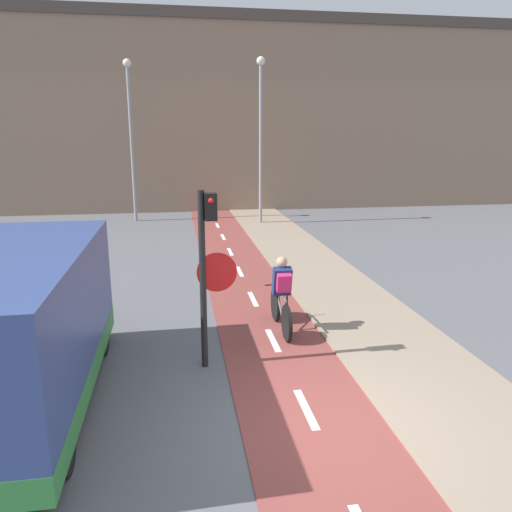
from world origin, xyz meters
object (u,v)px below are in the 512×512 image
Objects in this scene: street_lamp_far at (131,125)px; cyclist_near at (282,297)px; street_lamp_sidewalk at (261,125)px; traffic_light_pole at (208,260)px; van at (10,333)px.

street_lamp_far is 14.92m from cyclist_near.
cyclist_near is at bearing -97.76° from street_lamp_sidewalk.
street_lamp_sidewalk is (3.22, 13.70, 2.38)m from traffic_light_pole.
traffic_light_pole is 0.43× the size of street_lamp_sidewalk.
street_lamp_sidewalk is (5.53, -1.61, -0.01)m from street_lamp_far.
cyclist_near is (-1.68, -12.37, -3.54)m from street_lamp_sidewalk.
cyclist_near is (3.85, -13.97, -3.54)m from street_lamp_far.
van reaches higher than cyclist_near.
traffic_light_pole is 0.43× the size of street_lamp_far.
van is (-6.09, -14.56, -3.12)m from street_lamp_sidewalk.
street_lamp_sidewalk is at bearing 82.24° from cyclist_near.
traffic_light_pole is 14.27m from street_lamp_sidewalk.
street_lamp_sidewalk is 12.97m from cyclist_near.
cyclist_near is at bearing 40.85° from traffic_light_pole.
cyclist_near is at bearing -74.60° from street_lamp_far.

